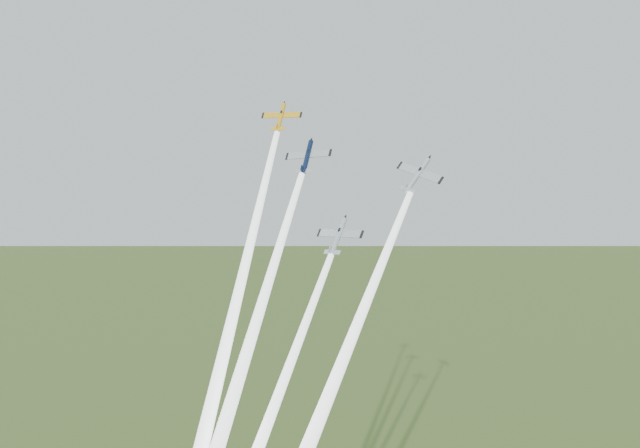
# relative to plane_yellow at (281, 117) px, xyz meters

# --- Properties ---
(plane_yellow) EXTENTS (7.46, 5.91, 5.98)m
(plane_yellow) POSITION_rel_plane_yellow_xyz_m (0.00, 0.00, 0.00)
(plane_yellow) COLOR gold
(smoke_trail_yellow) EXTENTS (10.59, 45.26, 60.65)m
(smoke_trail_yellow) POSITION_rel_plane_yellow_xyz_m (4.25, -23.30, -32.17)
(smoke_trail_yellow) COLOR white
(plane_navy) EXTENTS (8.09, 5.63, 7.20)m
(plane_navy) POSITION_rel_plane_yellow_xyz_m (7.58, -5.59, -6.43)
(plane_navy) COLOR #0C1836
(smoke_trail_navy) EXTENTS (4.08, 40.13, 53.19)m
(smoke_trail_navy) POSITION_rel_plane_yellow_xyz_m (8.43, -26.51, -34.87)
(smoke_trail_navy) COLOR white
(plane_silver_right) EXTENTS (9.94, 6.66, 8.79)m
(plane_silver_right) POSITION_rel_plane_yellow_xyz_m (23.79, -2.24, -9.11)
(plane_silver_right) COLOR #B3BAC2
(smoke_trail_silver_right) EXTENTS (10.51, 35.32, 47.25)m
(smoke_trail_silver_right) POSITION_rel_plane_yellow_xyz_m (19.53, -20.51, -34.59)
(smoke_trail_silver_right) COLOR white
(plane_silver_low) EXTENTS (8.20, 6.40, 6.90)m
(plane_silver_low) POSITION_rel_plane_yellow_xyz_m (13.99, -8.31, -17.89)
(plane_silver_low) COLOR #ACB4BA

